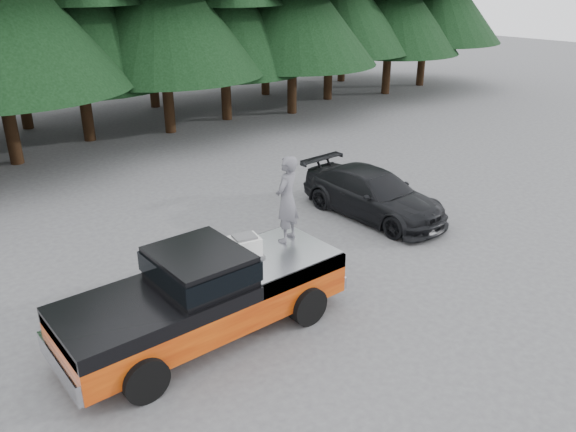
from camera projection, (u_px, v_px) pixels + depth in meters
ground at (255, 312)px, 12.31m from camera, size 120.00×120.00×0.00m
pickup_truck at (207, 306)px, 11.28m from camera, size 6.00×2.04×1.33m
truck_cab at (199, 265)px, 10.85m from camera, size 1.66×1.90×0.59m
air_compressor at (245, 248)px, 11.76m from camera, size 0.70×0.62×0.42m
man_on_bed at (287, 199)px, 12.21m from camera, size 0.84×0.72×1.95m
parked_car at (373, 194)px, 16.99m from camera, size 2.11×4.90×1.41m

